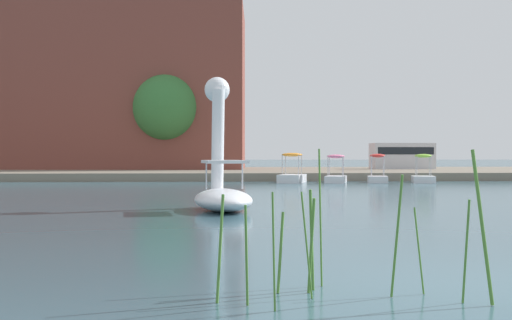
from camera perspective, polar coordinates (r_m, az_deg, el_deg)
name	(u,v)px	position (r m, az deg, el deg)	size (l,w,h in m)	color
ground_plane	(480,286)	(8.28, 18.26, -9.96)	(440.67, 440.67, 0.00)	#385966
shore_bank_far	(260,173)	(48.61, 0.30, -1.07)	(135.65, 20.46, 0.47)	slate
swan_boat	(222,179)	(18.35, -2.88, -1.62)	(1.91, 3.38, 3.70)	white
pedal_boat_lime	(423,175)	(37.85, 13.83, -1.20)	(1.52, 2.09, 1.55)	white
pedal_boat_red	(378,174)	(37.32, 10.14, -1.20)	(1.32, 1.90, 1.56)	white
pedal_boat_pink	(336,175)	(36.95, 6.70, -1.25)	(1.54, 2.23, 1.53)	white
pedal_boat_orange	(292,175)	(36.86, 3.03, -1.23)	(1.84, 2.57, 1.61)	white
tree_broadleaf_behind_dock	(166,108)	(48.46, -7.58, 4.35)	(6.47, 6.46, 6.73)	brown
parked_van	(402,155)	(51.78, 12.13, 0.42)	(4.69, 2.05, 1.92)	silver
apartment_block	(101,90)	(53.42, -12.82, 5.77)	(21.71, 9.09, 12.03)	brown
reed_clump_foreground	(347,241)	(7.17, 7.65, -6.70)	(2.74, 1.37, 1.56)	#4C7F33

